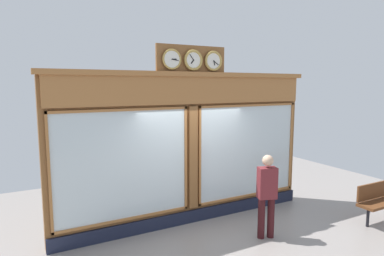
% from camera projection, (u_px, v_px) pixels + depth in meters
% --- Properties ---
extents(shop_facade, '(6.12, 0.42, 3.86)m').
position_uv_depth(shop_facade, '(189.00, 147.00, 7.20)').
color(shop_facade, brown).
rests_on(shop_facade, ground_plane).
extents(pedestrian, '(0.41, 0.32, 1.69)m').
position_uv_depth(pedestrian, '(267.00, 193.00, 6.43)').
color(pedestrian, '#3A1316').
rests_on(pedestrian, ground_plane).
extents(street_bench, '(1.40, 0.40, 0.87)m').
position_uv_depth(street_bench, '(382.00, 198.00, 7.29)').
color(street_bench, '#5B3319').
rests_on(street_bench, ground_plane).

